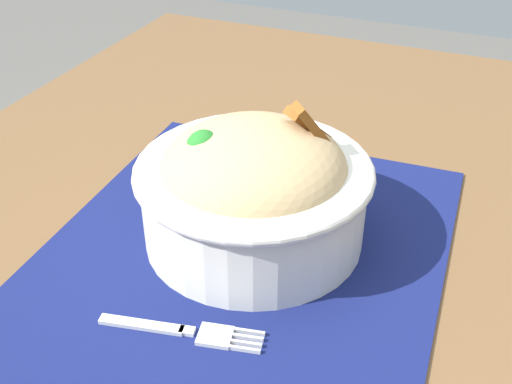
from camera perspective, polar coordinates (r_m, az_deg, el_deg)
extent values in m
cube|color=brown|center=(0.58, -1.79, -7.78)|extent=(1.19, 0.81, 0.03)
cylinder|color=brown|center=(1.31, -5.64, -2.46)|extent=(0.04, 0.04, 0.74)
cube|color=#11194C|center=(0.57, -1.56, -5.81)|extent=(0.44, 0.37, 0.00)
cylinder|color=silver|center=(0.57, 0.00, -0.91)|extent=(0.20, 0.20, 0.08)
torus|color=silver|center=(0.55, 0.00, 1.94)|extent=(0.21, 0.21, 0.01)
ellipsoid|color=tan|center=(0.55, 0.00, 2.03)|extent=(0.23, 0.23, 0.08)
sphere|color=#227025|center=(0.54, -4.66, 3.94)|extent=(0.03, 0.03, 0.03)
cylinder|color=orange|center=(0.50, 0.35, 0.70)|extent=(0.01, 0.03, 0.01)
cylinder|color=orange|center=(0.57, -1.07, 5.10)|extent=(0.03, 0.03, 0.01)
cube|color=brown|center=(0.55, 5.19, 5.68)|extent=(0.04, 0.04, 0.05)
cube|color=brown|center=(0.56, 4.63, 5.99)|extent=(0.04, 0.04, 0.04)
cube|color=silver|center=(0.51, -10.19, -11.58)|extent=(0.02, 0.07, 0.00)
cube|color=silver|center=(0.50, -5.82, -12.34)|extent=(0.01, 0.01, 0.00)
cube|color=silver|center=(0.50, -3.67, -12.68)|extent=(0.03, 0.03, 0.00)
cube|color=silver|center=(0.49, -1.01, -13.87)|extent=(0.01, 0.02, 0.00)
cube|color=silver|center=(0.49, -0.86, -13.37)|extent=(0.01, 0.02, 0.00)
cube|color=silver|center=(0.50, -0.71, -12.87)|extent=(0.01, 0.02, 0.00)
cube|color=silver|center=(0.50, -0.57, -12.38)|extent=(0.01, 0.02, 0.00)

